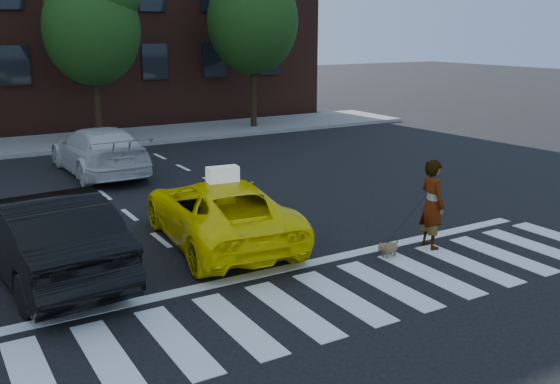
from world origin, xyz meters
name	(u,v)px	position (x,y,z in m)	size (l,w,h in m)	color
ground	(342,297)	(0.00, 0.00, 0.00)	(120.00, 120.00, 0.00)	black
crosswalk	(342,297)	(0.00, 0.00, 0.01)	(13.00, 2.40, 0.01)	silver
stop_line	(292,267)	(0.00, 1.60, 0.01)	(12.00, 0.30, 0.01)	silver
sidewalk_far	(84,141)	(0.00, 17.50, 0.07)	(30.00, 4.00, 0.15)	slate
tree_mid	(92,18)	(0.53, 17.00, 4.85)	(3.69, 3.69, 7.10)	black
tree_right	(253,10)	(7.53, 17.00, 5.26)	(4.00, 4.00, 7.70)	black
taxi	(219,211)	(-0.55, 3.65, 0.68)	(2.27, 4.92, 1.37)	#FFE805
black_sedan	(45,235)	(-4.11, 3.48, 0.81)	(1.71, 4.91, 1.62)	black
white_suv	(99,151)	(-0.96, 11.53, 0.74)	(2.08, 5.11, 1.48)	silver
woman	(432,204)	(3.07, 1.10, 0.93)	(0.68, 0.45, 1.87)	#999999
dog	(388,248)	(1.93, 1.09, 0.19)	(0.58, 0.27, 0.33)	#91704A
taxi_sign	(223,174)	(-0.55, 3.45, 1.53)	(0.65, 0.28, 0.32)	white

